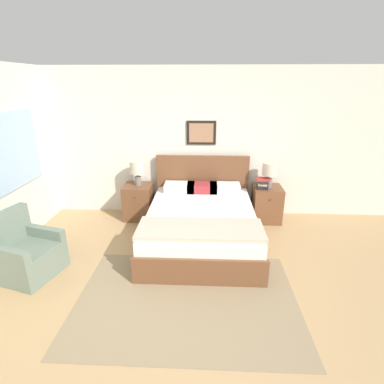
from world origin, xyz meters
name	(u,v)px	position (x,y,z in m)	size (l,w,h in m)	color
ground_plane	(197,324)	(0.00, 0.00, 0.00)	(16.00, 16.00, 0.00)	tan
wall_back	(202,144)	(0.00, 2.87, 1.30)	(7.87, 0.09, 2.60)	silver
area_rug_main	(187,299)	(-0.12, 0.37, 0.00)	(2.50, 1.77, 0.01)	#897556
bed	(201,223)	(0.01, 1.73, 0.30)	(1.65, 2.17, 1.12)	brown
armchair	(25,254)	(-2.21, 0.77, 0.28)	(0.84, 0.83, 0.83)	slate
nightstand_near_window	(139,201)	(-1.13, 2.54, 0.31)	(0.49, 0.52, 0.62)	brown
nightstand_by_door	(267,204)	(1.16, 2.54, 0.31)	(0.49, 0.52, 0.62)	brown
table_lamp_near_window	(137,169)	(-1.12, 2.54, 0.91)	(0.25, 0.25, 0.43)	slate
table_lamp_by_door	(270,171)	(1.16, 2.54, 0.91)	(0.25, 0.25, 0.43)	slate
book_thick_bottom	(262,187)	(1.05, 2.49, 0.63)	(0.19, 0.22, 0.03)	#232328
book_hardcover_middle	(262,185)	(1.05, 2.49, 0.67)	(0.22, 0.25, 0.04)	#232328
book_novel_upper	(263,183)	(1.05, 2.49, 0.71)	(0.19, 0.26, 0.04)	beige
book_slim_near_top	(263,181)	(1.05, 2.49, 0.75)	(0.16, 0.27, 0.03)	#232328
book_paperback_top	(263,179)	(1.05, 2.49, 0.78)	(0.22, 0.22, 0.03)	#B7332D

